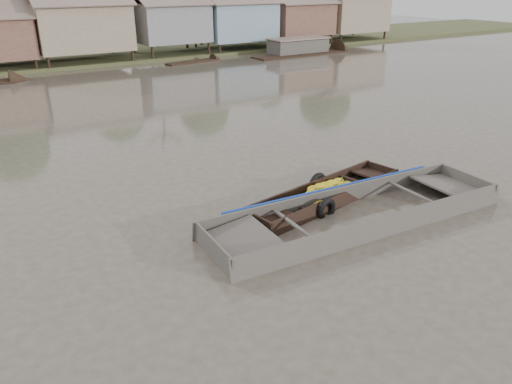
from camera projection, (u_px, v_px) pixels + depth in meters
ground at (287, 223)px, 13.16m from camera, size 120.00×120.00×0.00m
riverbank at (78, 18)px, 38.13m from camera, size 120.00×12.47×10.22m
banana_boat at (324, 195)px, 14.44m from camera, size 5.75×2.30×0.79m
viewer_boat at (357, 217)px, 13.32m from camera, size 8.69×2.74×0.69m
distant_boats at (226, 58)px, 38.24m from camera, size 42.50×3.10×1.38m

